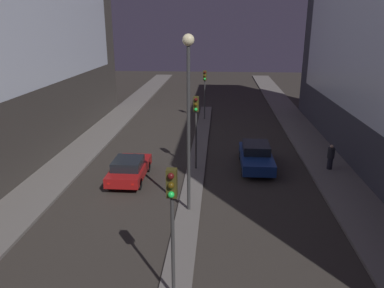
{
  "coord_description": "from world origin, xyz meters",
  "views": [
    {
      "loc": [
        1.37,
        -5.88,
        8.8
      ],
      "look_at": [
        -0.52,
        19.68,
        0.5
      ],
      "focal_mm": 35.0,
      "sensor_mm": 36.0,
      "label": 1
    }
  ],
  "objects": [
    {
      "name": "traffic_light_near",
      "position": [
        0.0,
        4.35,
        3.46
      ],
      "size": [
        0.32,
        0.42,
        4.56
      ],
      "color": "#383838",
      "rests_on": "median_strip"
    },
    {
      "name": "traffic_light_mid",
      "position": [
        0.0,
        15.95,
        3.46
      ],
      "size": [
        0.32,
        0.42,
        4.56
      ],
      "color": "#383838",
      "rests_on": "median_strip"
    },
    {
      "name": "street_lamp",
      "position": [
        0.0,
        10.53,
        5.72
      ],
      "size": [
        0.52,
        0.52,
        8.28
      ],
      "color": "#383838",
      "rests_on": "median_strip"
    },
    {
      "name": "traffic_light_far",
      "position": [
        0.0,
        28.7,
        3.46
      ],
      "size": [
        0.32,
        0.42,
        4.56
      ],
      "color": "#383838",
      "rests_on": "median_strip"
    },
    {
      "name": "car_right_lane",
      "position": [
        3.78,
        16.69,
        0.77
      ],
      "size": [
        1.94,
        4.73,
        1.51
      ],
      "color": "navy",
      "rests_on": "ground"
    },
    {
      "name": "car_left_lane",
      "position": [
        -3.78,
        14.1,
        0.71
      ],
      "size": [
        1.87,
        4.25,
        1.38
      ],
      "color": "maroon",
      "rests_on": "ground"
    },
    {
      "name": "pedestrian_on_right_sidewalk",
      "position": [
        8.31,
        16.37,
        0.97
      ],
      "size": [
        0.42,
        0.42,
        1.58
      ],
      "color": "black",
      "rests_on": "sidewalk_right"
    },
    {
      "name": "median_strip",
      "position": [
        0.0,
        17.58,
        0.05
      ],
      "size": [
        1.14,
        33.16,
        0.11
      ],
      "color": "#66605B",
      "rests_on": "ground"
    }
  ]
}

